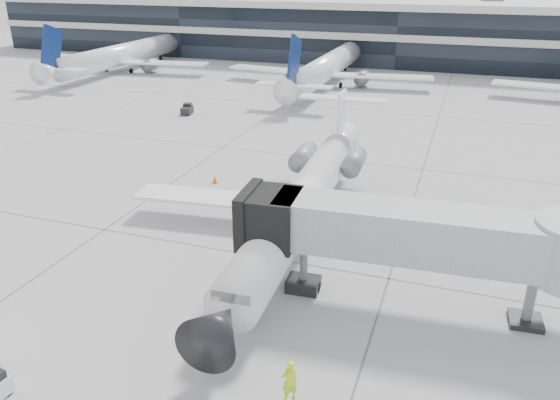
% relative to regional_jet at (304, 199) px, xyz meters
% --- Properties ---
extents(ground, '(220.00, 220.00, 0.00)m').
position_rel_regional_jet_xyz_m(ground, '(-3.35, -4.36, -2.47)').
color(ground, '#969698').
rests_on(ground, ground).
extents(terminal, '(170.00, 22.00, 10.00)m').
position_rel_regional_jet_xyz_m(terminal, '(-3.35, 77.64, 2.53)').
color(terminal, black).
rests_on(terminal, ground).
extents(bg_jet_left, '(32.00, 40.00, 9.60)m').
position_rel_regional_jet_xyz_m(bg_jet_left, '(-48.35, 50.64, -2.47)').
color(bg_jet_left, white).
rests_on(bg_jet_left, ground).
extents(bg_jet_center, '(32.00, 40.00, 9.60)m').
position_rel_regional_jet_xyz_m(bg_jet_center, '(-11.35, 50.64, -2.47)').
color(bg_jet_center, white).
rests_on(bg_jet_center, ground).
extents(regional_jet, '(25.17, 31.36, 7.25)m').
position_rel_regional_jet_xyz_m(regional_jet, '(0.00, 0.00, 0.00)').
color(regional_jet, white).
rests_on(regional_jet, ground).
extents(jet_bridge, '(18.70, 4.73, 6.00)m').
position_rel_regional_jet_xyz_m(jet_bridge, '(8.93, -6.73, 1.90)').
color(jet_bridge, '#A5A7AA').
rests_on(jet_bridge, ground).
extents(ramp_worker, '(0.86, 0.85, 2.01)m').
position_rel_regional_jet_xyz_m(ramp_worker, '(4.11, -15.57, -1.47)').
color(ramp_worker, '#C8F319').
rests_on(ramp_worker, ground).
extents(traffic_cone, '(0.43, 0.43, 0.62)m').
position_rel_regional_jet_xyz_m(traffic_cone, '(-9.85, 6.37, -2.18)').
color(traffic_cone, '#E9470C').
rests_on(traffic_cone, ground).
extents(far_tug, '(1.56, 2.20, 1.27)m').
position_rel_regional_jet_xyz_m(far_tug, '(-23.33, 26.75, -1.90)').
color(far_tug, black).
rests_on(far_tug, ground).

